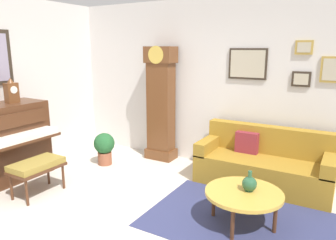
{
  "coord_description": "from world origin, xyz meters",
  "views": [
    {
      "loc": [
        2.2,
        -2.64,
        1.99
      ],
      "look_at": [
        -0.13,
        1.38,
        0.94
      ],
      "focal_mm": 33.98,
      "sensor_mm": 36.0,
      "label": 1
    }
  ],
  "objects_px": {
    "piano_bench": "(37,166)",
    "coffee_table": "(244,194)",
    "mantel_clock": "(12,91)",
    "green_jug": "(249,184)",
    "potted_plant": "(104,147)",
    "couch": "(264,164)",
    "grandfather_clock": "(161,107)"
  },
  "relations": [
    {
      "from": "piano_bench",
      "to": "coffee_table",
      "type": "xyz_separation_m",
      "value": [
        2.69,
        0.67,
        -0.03
      ]
    },
    {
      "from": "green_jug",
      "to": "potted_plant",
      "type": "distance_m",
      "value": 2.8
    },
    {
      "from": "potted_plant",
      "to": "piano_bench",
      "type": "bearing_deg",
      "value": -90.56
    },
    {
      "from": "grandfather_clock",
      "to": "green_jug",
      "type": "distance_m",
      "value": 2.52
    },
    {
      "from": "couch",
      "to": "potted_plant",
      "type": "height_order",
      "value": "couch"
    },
    {
      "from": "coffee_table",
      "to": "potted_plant",
      "type": "xyz_separation_m",
      "value": [
        -2.68,
        0.69,
        -0.05
      ]
    },
    {
      "from": "piano_bench",
      "to": "potted_plant",
      "type": "relative_size",
      "value": 1.25
    },
    {
      "from": "piano_bench",
      "to": "couch",
      "type": "bearing_deg",
      "value": 36.1
    },
    {
      "from": "couch",
      "to": "mantel_clock",
      "type": "bearing_deg",
      "value": -154.64
    },
    {
      "from": "grandfather_clock",
      "to": "mantel_clock",
      "type": "distance_m",
      "value": 2.41
    },
    {
      "from": "grandfather_clock",
      "to": "coffee_table",
      "type": "xyz_separation_m",
      "value": [
        1.99,
        -1.46,
        -0.59
      ]
    },
    {
      "from": "couch",
      "to": "coffee_table",
      "type": "xyz_separation_m",
      "value": [
        0.07,
        -1.24,
        0.06
      ]
    },
    {
      "from": "piano_bench",
      "to": "grandfather_clock",
      "type": "relative_size",
      "value": 0.34
    },
    {
      "from": "couch",
      "to": "potted_plant",
      "type": "bearing_deg",
      "value": -168.07
    },
    {
      "from": "mantel_clock",
      "to": "green_jug",
      "type": "height_order",
      "value": "mantel_clock"
    },
    {
      "from": "mantel_clock",
      "to": "green_jug",
      "type": "relative_size",
      "value": 1.58
    },
    {
      "from": "piano_bench",
      "to": "coffee_table",
      "type": "bearing_deg",
      "value": 13.92
    },
    {
      "from": "grandfather_clock",
      "to": "coffee_table",
      "type": "bearing_deg",
      "value": -36.22
    },
    {
      "from": "grandfather_clock",
      "to": "green_jug",
      "type": "relative_size",
      "value": 8.46
    },
    {
      "from": "coffee_table",
      "to": "mantel_clock",
      "type": "bearing_deg",
      "value": -173.75
    },
    {
      "from": "grandfather_clock",
      "to": "coffee_table",
      "type": "relative_size",
      "value": 2.31
    },
    {
      "from": "couch",
      "to": "potted_plant",
      "type": "distance_m",
      "value": 2.66
    },
    {
      "from": "piano_bench",
      "to": "green_jug",
      "type": "distance_m",
      "value": 2.83
    },
    {
      "from": "mantel_clock",
      "to": "potted_plant",
      "type": "relative_size",
      "value": 0.68
    },
    {
      "from": "mantel_clock",
      "to": "potted_plant",
      "type": "distance_m",
      "value": 1.7
    },
    {
      "from": "coffee_table",
      "to": "mantel_clock",
      "type": "xyz_separation_m",
      "value": [
        -3.5,
        -0.38,
        0.98
      ]
    },
    {
      "from": "grandfather_clock",
      "to": "couch",
      "type": "bearing_deg",
      "value": -6.5
    },
    {
      "from": "coffee_table",
      "to": "mantel_clock",
      "type": "height_order",
      "value": "mantel_clock"
    },
    {
      "from": "piano_bench",
      "to": "couch",
      "type": "relative_size",
      "value": 0.37
    },
    {
      "from": "grandfather_clock",
      "to": "couch",
      "type": "xyz_separation_m",
      "value": [
        1.92,
        -0.22,
        -0.65
      ]
    },
    {
      "from": "couch",
      "to": "mantel_clock",
      "type": "height_order",
      "value": "mantel_clock"
    },
    {
      "from": "couch",
      "to": "coffee_table",
      "type": "height_order",
      "value": "couch"
    }
  ]
}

